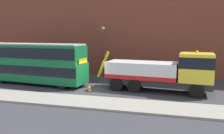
# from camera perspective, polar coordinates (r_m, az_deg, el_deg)

# --- Properties ---
(ground_plane) EXTENTS (120.00, 120.00, 0.00)m
(ground_plane) POSITION_cam_1_polar(r_m,az_deg,el_deg) (20.53, -4.58, -5.58)
(ground_plane) COLOR #38383D
(near_kerb) EXTENTS (60.00, 2.80, 0.15)m
(near_kerb) POSITION_cam_1_polar(r_m,az_deg,el_deg) (16.74, -9.30, -8.63)
(near_kerb) COLOR gray
(near_kerb) RESTS_ON ground_plane
(building_facade) EXTENTS (60.00, 1.50, 16.00)m
(building_facade) POSITION_cam_1_polar(r_m,az_deg,el_deg) (27.48, 0.58, 14.89)
(building_facade) COLOR brown
(building_facade) RESTS_ON ground_plane
(recovery_tow_truck) EXTENTS (10.23, 3.51, 3.67)m
(recovery_tow_truck) POSITION_cam_1_polar(r_m,az_deg,el_deg) (19.58, 12.75, -1.18)
(recovery_tow_truck) COLOR #2D2D2D
(recovery_tow_truck) RESTS_ON ground_plane
(double_decker_bus) EXTENTS (11.19, 3.62, 4.06)m
(double_decker_bus) POSITION_cam_1_polar(r_m,az_deg,el_deg) (23.51, -19.48, 1.26)
(double_decker_bus) COLOR #146B38
(double_decker_bus) RESTS_ON ground_plane
(traffic_cone_near_bus) EXTENTS (0.36, 0.36, 0.72)m
(traffic_cone_near_bus) POSITION_cam_1_polar(r_m,az_deg,el_deg) (19.45, -5.88, -5.35)
(traffic_cone_near_bus) COLOR orange
(traffic_cone_near_bus) RESTS_ON ground_plane
(street_lamp) EXTENTS (0.36, 0.36, 5.83)m
(street_lamp) POSITION_cam_1_polar(r_m,az_deg,el_deg) (25.41, -2.23, 5.04)
(street_lamp) COLOR #38383D
(street_lamp) RESTS_ON ground_plane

